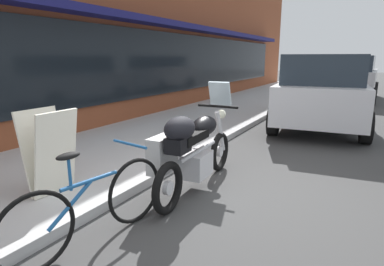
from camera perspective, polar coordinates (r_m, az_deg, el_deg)
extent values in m
plane|color=#3D3D3D|center=(4.33, 6.75, -10.24)|extent=(80.00, 80.00, 0.00)
cube|color=brown|center=(12.38, 1.29, 21.69)|extent=(22.33, 0.35, 7.07)
cube|color=black|center=(12.15, 2.12, 12.45)|extent=(15.63, 0.06, 1.80)
cube|color=navy|center=(12.09, 3.15, 17.66)|extent=(15.63, 0.60, 0.16)
cube|color=#B5B5B5|center=(13.41, 11.26, 5.90)|extent=(30.00, 2.99, 0.12)
torus|color=black|center=(4.99, 4.92, -3.30)|extent=(0.61, 0.12, 0.60)
cylinder|color=silver|center=(4.99, 4.92, -3.30)|extent=(0.16, 0.07, 0.16)
torus|color=black|center=(3.64, -4.28, -9.68)|extent=(0.61, 0.12, 0.60)
cylinder|color=silver|center=(3.64, -4.28, -9.68)|extent=(0.16, 0.07, 0.16)
cube|color=silver|center=(4.24, 0.78, -5.58)|extent=(0.45, 0.32, 0.32)
cylinder|color=silver|center=(4.23, 1.08, -3.20)|extent=(1.03, 0.11, 0.06)
ellipsoid|color=black|center=(4.33, 2.22, 1.29)|extent=(0.53, 0.30, 0.26)
cube|color=black|center=(3.97, -0.25, -0.69)|extent=(0.61, 0.27, 0.11)
cube|color=black|center=(3.70, -2.52, -2.09)|extent=(0.29, 0.23, 0.18)
cylinder|color=silver|center=(4.91, 5.00, 0.28)|extent=(0.35, 0.09, 0.67)
cylinder|color=black|center=(4.72, 4.56, 4.72)|extent=(0.06, 0.62, 0.04)
cube|color=silver|center=(4.77, 4.96, 6.98)|extent=(0.16, 0.33, 0.35)
sphere|color=#EAEACC|center=(4.89, 5.23, 3.34)|extent=(0.14, 0.14, 0.14)
cube|color=#B8B8B8|center=(3.90, -5.25, -3.77)|extent=(0.45, 0.22, 0.44)
cube|color=black|center=(3.96, -6.58, -3.54)|extent=(0.37, 0.03, 0.03)
ellipsoid|color=black|center=(3.70, -2.18, 0.78)|extent=(0.49, 0.34, 0.28)
torus|color=black|center=(3.49, -10.00, -10.04)|extent=(0.70, 0.16, 0.70)
torus|color=black|center=(2.97, -25.99, -15.63)|extent=(0.70, 0.16, 0.70)
cylinder|color=#1E5999|center=(3.09, -17.62, -8.04)|extent=(0.58, 0.13, 0.04)
cylinder|color=#1E5999|center=(3.05, -20.76, -11.86)|extent=(0.46, 0.11, 0.33)
cylinder|color=#1E5999|center=(2.95, -20.85, -6.80)|extent=(0.03, 0.03, 0.30)
ellipsoid|color=black|center=(2.91, -21.11, -3.83)|extent=(0.23, 0.14, 0.06)
cylinder|color=#1E5999|center=(3.29, -11.01, -1.95)|extent=(0.11, 0.48, 0.03)
cube|color=silver|center=(8.77, 21.97, 5.88)|extent=(4.60, 2.28, 0.82)
cube|color=#232D38|center=(8.45, 22.34, 10.56)|extent=(3.16, 1.92, 0.63)
cube|color=#383838|center=(10.96, 22.15, 5.43)|extent=(0.34, 1.86, 0.24)
cylinder|color=black|center=(10.33, 16.86, 4.96)|extent=(0.68, 0.28, 0.66)
cylinder|color=black|center=(10.30, 27.16, 4.05)|extent=(0.68, 0.28, 0.66)
cylinder|color=black|center=(7.46, 14.25, 2.12)|extent=(0.68, 0.28, 0.66)
cylinder|color=black|center=(7.42, 28.52, 0.84)|extent=(0.68, 0.28, 0.66)
cube|color=silver|center=(4.08, -22.96, -3.31)|extent=(0.55, 0.21, 1.01)
cube|color=silver|center=(4.25, -24.82, -2.85)|extent=(0.55, 0.21, 1.01)
cube|color=#B7B7BC|center=(15.04, 26.14, 8.30)|extent=(4.72, 2.00, 0.88)
cube|color=#232D38|center=(14.73, 26.34, 11.06)|extent=(3.22, 1.73, 0.58)
cube|color=#383838|center=(17.35, 26.63, 7.54)|extent=(0.21, 1.88, 0.24)
cylinder|color=black|center=(16.70, 23.19, 7.43)|extent=(0.67, 0.24, 0.66)
cylinder|color=black|center=(16.57, 29.66, 6.73)|extent=(0.67, 0.24, 0.66)
cylinder|color=black|center=(13.65, 21.49, 6.51)|extent=(0.67, 0.24, 0.66)
cylinder|color=black|center=(13.50, 29.40, 5.66)|extent=(0.67, 0.24, 0.66)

